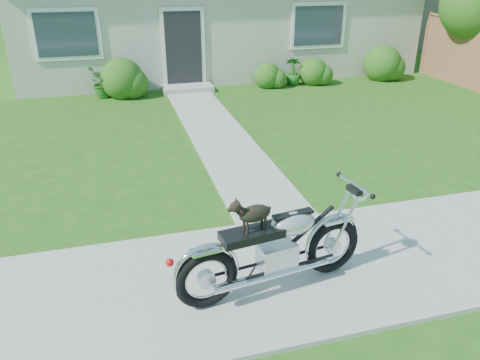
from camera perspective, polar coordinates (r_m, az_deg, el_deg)
The scene contains 8 objects.
ground at distance 6.38m, azimuth 21.10°, elevation -7.67°, with size 80.00×80.00×0.00m, color #235114.
sidewalk at distance 6.37m, azimuth 21.12°, elevation -7.52°, with size 24.00×2.20×0.04m, color #9E9B93.
walkway at distance 9.97m, azimuth -2.91°, elevation 5.89°, with size 1.20×8.00×0.03m, color #9E9B93.
house at distance 16.61m, azimuth -3.43°, elevation 21.08°, with size 12.60×7.03×4.50m.
shrub_row at distance 13.76m, azimuth 3.98°, elevation 13.04°, with size 8.85×1.13×1.13m.
potted_plant_left at distance 13.07m, azimuth -16.42°, elevation 11.33°, with size 0.73×0.64×0.82m, color #205C18.
potted_plant_right at distance 14.04m, azimuth 6.50°, elevation 13.03°, with size 0.45×0.45×0.80m, color #1F5D19.
motorcycle_with_dog at distance 4.98m, azimuth 4.53°, elevation -8.19°, with size 2.22×0.67×1.14m.
Camera 1 is at (-3.53, -4.20, 3.26)m, focal length 35.00 mm.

